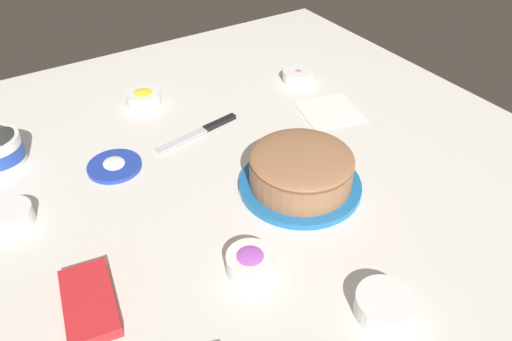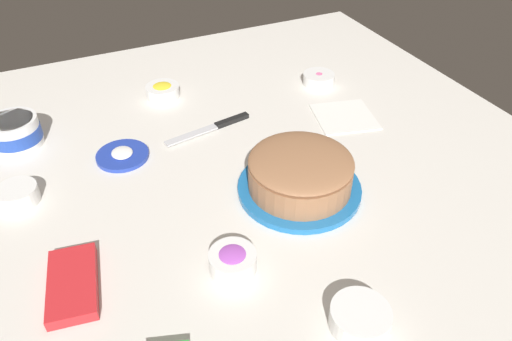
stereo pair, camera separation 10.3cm
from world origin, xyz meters
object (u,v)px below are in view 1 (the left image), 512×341
Objects in this scene: frosted_cake at (301,171)px; sprinkle_bowl_pink at (298,75)px; sprinkle_bowl_yellow at (144,97)px; paper_napkin at (329,110)px; sprinkle_bowl_green at (11,215)px; candy_box_upper at (89,302)px; sprinkle_bowl_rainbow at (250,262)px; sprinkle_bowl_blue at (384,305)px; frosting_tub_lid at (115,166)px; spreading_knife at (205,129)px.

frosted_cake is 0.49m from sprinkle_bowl_pink.
paper_napkin is at bearing -127.07° from sprinkle_bowl_yellow.
sprinkle_bowl_green is (-0.18, 0.83, 0.00)m from sprinkle_bowl_pink.
candy_box_upper is at bearing -166.24° from sprinkle_bowl_green.
candy_box_upper is (0.08, 0.27, -0.01)m from sprinkle_bowl_rainbow.
sprinkle_bowl_blue is 1.14× the size of sprinkle_bowl_rainbow.
frosted_cake is 0.59m from sprinkle_bowl_green.
frosted_cake is 2.70× the size of sprinkle_bowl_blue.
sprinkle_bowl_pink is 0.99× the size of sprinkle_bowl_yellow.
frosting_tub_lid is 0.43m from sprinkle_bowl_rainbow.
sprinkle_bowl_rainbow is 0.55× the size of candy_box_upper.
sprinkle_bowl_rainbow is 0.93× the size of sprinkle_bowl_yellow.
sprinkle_bowl_green is (0.22, 0.55, -0.02)m from frosted_cake.
frosted_cake is at bearing -12.41° from sprinkle_bowl_blue.
sprinkle_bowl_yellow is at bearing 19.78° from spreading_knife.
paper_napkin is at bearing 170.52° from sprinkle_bowl_pink.
sprinkle_bowl_green reaches higher than paper_napkin.
sprinkle_bowl_yellow is at bearing 5.28° from sprinkle_bowl_blue.
sprinkle_bowl_blue is 0.24m from sprinkle_bowl_rainbow.
paper_napkin is at bearing -50.17° from frosted_cake.
frosted_cake reaches higher than frosting_tub_lid.
spreading_knife is 0.54m from candy_box_upper.
sprinkle_bowl_blue is (-0.63, -0.00, 0.01)m from spreading_knife.
sprinkle_bowl_blue is (-0.61, -0.24, 0.01)m from frosting_tub_lid.
sprinkle_bowl_pink is 0.58× the size of candy_box_upper.
sprinkle_bowl_rainbow is at bearing 123.31° from frosted_cake.
sprinkle_bowl_rainbow is 0.66m from sprinkle_bowl_yellow.
sprinkle_bowl_yellow is (0.30, -0.40, 0.00)m from sprinkle_bowl_green.
paper_napkin is (-0.09, -0.33, -0.00)m from spreading_knife.
sprinkle_bowl_green is 0.50m from sprinkle_bowl_yellow.
candy_box_upper is at bearing 132.15° from spreading_knife.
paper_napkin is at bearing -105.88° from spreading_knife.
sprinkle_bowl_rainbow is 1.03× the size of sprinkle_bowl_green.
sprinkle_bowl_yellow is (0.12, 0.43, 0.00)m from sprinkle_bowl_pink.
candy_box_upper is (0.27, 0.41, -0.01)m from sprinkle_bowl_blue.
sprinkle_bowl_green is at bearing 22.53° from candy_box_upper.
candy_box_upper is at bearing 154.75° from frosting_tub_lid.
sprinkle_bowl_yellow is at bearing 16.37° from frosted_cake.
sprinkle_bowl_pink is at bearing -105.06° from sprinkle_bowl_yellow.
paper_napkin is (0.35, -0.46, -0.02)m from sprinkle_bowl_rainbow.
sprinkle_bowl_rainbow reaches higher than candy_box_upper.
spreading_knife is 1.50× the size of candy_box_upper.
sprinkle_bowl_rainbow reaches higher than frosting_tub_lid.
frosted_cake reaches higher than candy_box_upper.
sprinkle_bowl_rainbow is at bearing 36.03° from sprinkle_bowl_blue.
sprinkle_bowl_rainbow is (-0.42, -0.11, 0.02)m from frosting_tub_lid.
candy_box_upper is (-0.58, 0.33, -0.01)m from sprinkle_bowl_yellow.
sprinkle_bowl_yellow reaches higher than sprinkle_bowl_pink.
sprinkle_bowl_green is at bearing 68.47° from frosted_cake.
frosted_cake is at bearing -163.63° from sprinkle_bowl_yellow.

